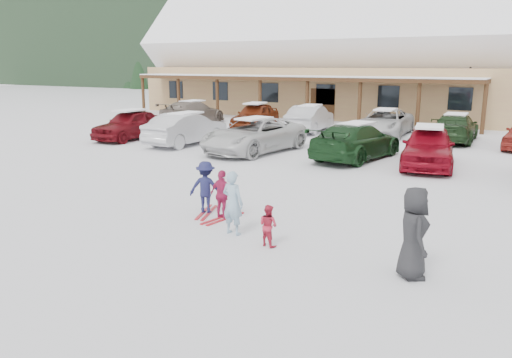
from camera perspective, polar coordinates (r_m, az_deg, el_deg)
The scene contains 22 objects.
ground at distance 12.42m, azimuth -3.52°, elevation -5.25°, with size 160.00×160.00×0.00m, color white.
day_lodge at distance 40.84m, azimuth 7.81°, elevation 13.01°, with size 29.12×12.50×10.38m.
lamp_post at distance 35.16m, azimuth 23.29°, elevation 11.35°, with size 0.50×0.25×6.16m.
conifer_0 at distance 51.45m, azimuth -9.60°, elevation 14.87°, with size 4.40×4.40×10.20m.
conifer_2 at distance 63.47m, azimuth -5.41°, elevation 15.65°, with size 5.28×5.28×12.24m.
adult_skier at distance 11.54m, azimuth -2.67°, elevation -2.75°, with size 0.55×0.36×1.51m, color #88AAC0.
toddler_red at distance 10.89m, azimuth 1.41°, elevation -5.31°, with size 0.45×0.35×0.93m, color #BC243C.
child_navy at distance 13.24m, azimuth -5.76°, elevation -0.97°, with size 0.91×0.52×1.40m, color #181A43.
skis_child_navy at distance 13.42m, azimuth -5.69°, elevation -3.81°, with size 0.20×1.40×0.03m, color #B21923.
child_magenta at distance 12.71m, azimuth -3.88°, elevation -1.82°, with size 0.75×0.31×1.28m, color #B12051.
skis_child_magenta at distance 12.89m, azimuth -3.83°, elevation -4.50°, with size 0.20×1.40×0.03m, color #B21923.
bystander_dark at distance 9.64m, azimuth 17.54°, elevation -5.89°, with size 0.85×0.55×1.73m, color black.
parked_car_0 at distance 27.14m, azimuth -14.18°, elevation 6.04°, with size 1.81×4.50×1.53m, color #620B12.
parked_car_1 at distance 24.80m, azimuth -7.97°, elevation 5.71°, with size 1.65×4.72×1.56m, color #B8B8BD.
parked_car_2 at distance 22.42m, azimuth -0.22°, elevation 5.03°, with size 2.54×5.51×1.53m, color silver.
parked_car_3 at distance 21.18m, azimuth 11.37°, elevation 4.26°, with size 2.10×5.17×1.50m, color #153719.
parked_car_4 at distance 20.27m, azimuth 19.07°, elevation 3.52°, with size 1.86×4.62×1.57m, color maroon.
parked_car_7 at distance 33.37m, azimuth -7.26°, elevation 7.56°, with size 2.13×5.23×1.52m, color gray.
parked_car_8 at distance 30.65m, azimuth -0.09°, elevation 7.22°, with size 1.84×4.57×1.56m, color maroon.
parked_car_9 at distance 29.48m, azimuth 6.19°, elevation 6.89°, with size 1.62×4.65×1.53m, color #B2B3B8.
parked_car_10 at distance 28.61m, azimuth 14.50°, elevation 6.28°, with size 2.40×5.20×1.45m, color silver.
parked_car_11 at distance 27.43m, azimuth 21.80°, elevation 5.45°, with size 1.98×4.86×1.41m, color #1C3419.
Camera 1 is at (6.54, -9.81, 3.89)m, focal length 35.00 mm.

